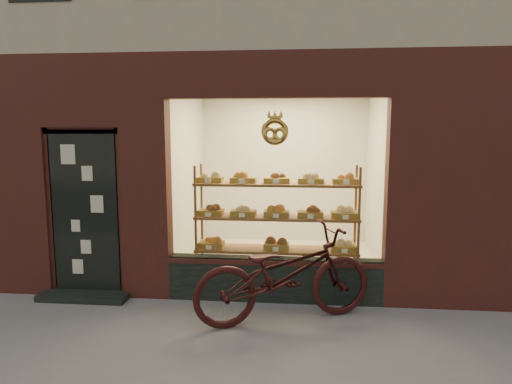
# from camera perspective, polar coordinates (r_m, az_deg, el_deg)

# --- Properties ---
(display_shelf) EXTENTS (2.20, 0.45, 1.70)m
(display_shelf) POSITION_cam_1_polar(r_m,az_deg,el_deg) (6.19, 2.59, -4.13)
(display_shelf) COLOR brown
(display_shelf) RESTS_ON ground
(bicycle) EXTENTS (2.22, 1.45, 1.10)m
(bicycle) POSITION_cam_1_polar(r_m,az_deg,el_deg) (5.25, 3.56, -10.23)
(bicycle) COLOR black
(bicycle) RESTS_ON ground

